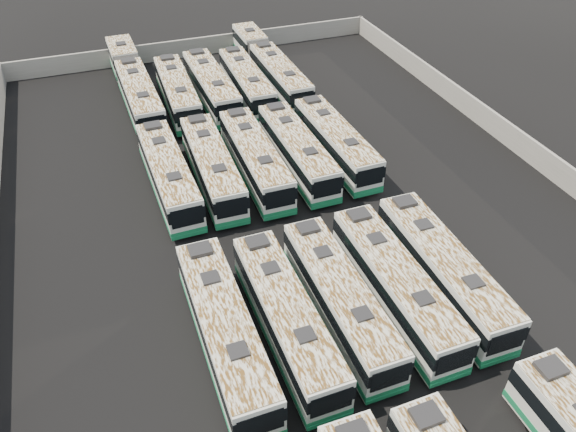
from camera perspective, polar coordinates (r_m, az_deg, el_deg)
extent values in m
plane|color=black|center=(43.01, 1.78, -1.26)|extent=(140.00, 140.00, 0.00)
cube|color=slate|center=(73.08, -9.25, 16.61)|extent=(45.20, 0.30, 2.20)
cube|color=slate|center=(53.47, 24.69, 5.03)|extent=(0.30, 73.20, 2.20)
cube|color=black|center=(28.86, 13.89, -19.07)|extent=(1.40, 1.19, 0.28)
cube|color=black|center=(32.51, 25.16, -13.79)|extent=(1.40, 1.19, 0.28)
cylinder|color=black|center=(33.71, 23.71, -19.20)|extent=(0.31, 1.07, 1.07)
cylinder|color=black|center=(34.97, 26.66, -17.63)|extent=(0.31, 1.07, 1.07)
cube|color=silver|center=(33.44, -6.40, -11.54)|extent=(2.80, 13.21, 3.03)
cube|color=#157044|center=(34.29, -6.27, -12.74)|extent=(2.85, 13.26, 0.46)
cube|color=black|center=(33.06, -6.46, -10.98)|extent=(2.86, 13.27, 1.01)
cube|color=black|center=(29.33, -2.78, -20.41)|extent=(2.42, 0.07, 1.60)
cube|color=beige|center=(32.29, -6.59, -9.76)|extent=(2.74, 12.95, 0.08)
cube|color=black|center=(30.35, -5.12, -13.46)|extent=(1.05, 1.05, 0.15)
cube|color=black|center=(34.21, -7.90, -6.23)|extent=(1.05, 1.05, 0.15)
cube|color=black|center=(36.10, -8.93, -3.40)|extent=(1.43, 1.22, 0.29)
cylinder|color=black|center=(31.89, -6.24, -19.12)|extent=(0.31, 1.10, 1.10)
cylinder|color=black|center=(32.19, -2.01, -17.98)|extent=(0.31, 1.10, 1.10)
cylinder|color=black|center=(37.14, -9.78, -8.62)|extent=(0.31, 1.10, 1.10)
cylinder|color=black|center=(37.40, -6.25, -7.78)|extent=(0.31, 1.10, 1.10)
cube|color=silver|center=(33.98, -0.13, -10.31)|extent=(2.81, 12.84, 2.94)
cube|color=#157044|center=(34.78, -0.13, -11.49)|extent=(2.86, 12.89, 0.45)
cube|color=black|center=(33.61, -0.13, -9.76)|extent=(2.87, 12.90, 0.98)
cube|color=black|center=(30.11, 4.46, -18.40)|extent=(2.35, 0.09, 1.55)
cube|color=#157044|center=(31.48, 4.31, -20.05)|extent=(2.67, 0.13, 0.30)
cube|color=beige|center=(32.87, -0.14, -8.58)|extent=(2.76, 12.58, 0.07)
cube|color=black|center=(31.05, 1.76, -11.97)|extent=(1.03, 1.03, 0.15)
cube|color=black|center=(34.67, -1.80, -5.29)|extent=(1.03, 1.03, 0.15)
cube|color=black|center=(36.45, -3.15, -2.64)|extent=(1.40, 1.19, 0.28)
cylinder|color=black|center=(32.39, 0.60, -17.47)|extent=(0.31, 1.07, 1.07)
cylinder|color=black|center=(32.95, 4.45, -16.25)|extent=(0.31, 1.07, 1.07)
cylinder|color=black|center=(37.35, -4.04, -7.70)|extent=(0.31, 1.07, 1.07)
cylinder|color=black|center=(37.84, -0.73, -6.83)|extent=(0.31, 1.07, 1.07)
cube|color=silver|center=(35.16, 5.29, -8.44)|extent=(2.70, 12.74, 2.92)
cube|color=#157044|center=(35.93, 5.20, -9.61)|extent=(2.75, 12.79, 0.45)
cube|color=black|center=(34.81, 5.34, -7.89)|extent=(2.76, 12.80, 0.98)
cube|color=black|center=(31.39, 10.39, -15.84)|extent=(2.33, 0.07, 1.54)
cube|color=#157044|center=(32.70, 10.06, -17.53)|extent=(2.65, 0.11, 0.30)
cube|color=beige|center=(34.10, 5.44, -6.71)|extent=(2.65, 12.48, 0.07)
cube|color=black|center=(32.33, 7.56, -9.82)|extent=(1.01, 1.01, 0.15)
cube|color=black|center=(35.85, 3.57, -3.65)|extent=(1.01, 1.01, 0.15)
cube|color=black|center=(37.59, 2.03, -1.18)|extent=(1.38, 1.17, 0.28)
cylinder|color=black|center=(33.48, 6.35, -15.20)|extent=(0.30, 1.06, 1.06)
cylinder|color=black|center=(34.25, 9.88, -14.00)|extent=(0.30, 1.06, 1.06)
cylinder|color=black|center=(38.34, 1.08, -6.10)|extent=(0.30, 1.06, 1.06)
cylinder|color=black|center=(39.02, 4.20, -5.27)|extent=(0.30, 1.06, 1.06)
cube|color=silver|center=(36.45, 10.87, -6.92)|extent=(2.82, 13.06, 2.99)
cube|color=#157044|center=(37.22, 10.67, -8.11)|extent=(2.87, 13.11, 0.46)
cube|color=black|center=(36.11, 10.96, -6.36)|extent=(2.88, 13.12, 1.00)
cube|color=black|center=(32.80, 16.68, -13.90)|extent=(2.39, 0.08, 1.58)
cube|color=#157044|center=(34.09, 16.17, -15.64)|extent=(2.72, 0.12, 0.30)
cube|color=beige|center=(35.40, 11.15, -5.17)|extent=(2.77, 12.80, 0.08)
cube|color=black|center=(33.69, 13.59, -8.12)|extent=(1.04, 1.04, 0.15)
cube|color=black|center=(37.13, 9.00, -2.24)|extent=(1.04, 1.04, 0.15)
cube|color=black|center=(38.84, 7.22, 0.14)|extent=(1.42, 1.21, 0.28)
cylinder|color=black|center=(34.70, 12.35, -13.50)|extent=(0.31, 1.09, 1.09)
cylinder|color=black|center=(35.71, 15.61, -12.27)|extent=(0.31, 1.09, 1.09)
cylinder|color=black|center=(39.47, 6.21, -4.78)|extent=(0.31, 1.09, 1.09)
cylinder|color=black|center=(40.37, 9.19, -3.95)|extent=(0.31, 1.09, 1.09)
cube|color=silver|center=(38.14, 15.45, -5.32)|extent=(2.92, 13.18, 3.01)
cube|color=#157044|center=(38.88, 15.18, -6.50)|extent=(2.97, 13.23, 0.46)
cube|color=black|center=(37.81, 15.57, -4.77)|extent=(2.98, 13.24, 1.01)
cube|color=black|center=(34.55, 21.36, -11.83)|extent=(2.41, 0.09, 1.59)
cube|color=#157044|center=(35.78, 20.74, -13.58)|extent=(2.74, 0.14, 0.31)
cube|color=beige|center=(37.14, 15.84, -3.59)|extent=(2.86, 12.91, 0.08)
cube|color=black|center=(35.45, 18.33, -6.34)|extent=(1.05, 1.05, 0.15)
cube|color=black|center=(38.84, 13.63, -0.82)|extent=(1.05, 1.05, 0.15)
cube|color=black|center=(40.52, 11.78, 1.43)|extent=(1.44, 1.22, 0.28)
cylinder|color=black|center=(36.30, 17.03, -11.56)|extent=(0.32, 1.10, 1.10)
cylinder|color=black|center=(37.47, 20.04, -10.44)|extent=(0.32, 1.10, 1.10)
cylinder|color=black|center=(41.03, 10.70, -3.34)|extent=(0.32, 1.10, 1.10)
cylinder|color=black|center=(42.07, 13.51, -2.60)|extent=(0.32, 1.10, 1.10)
cube|color=silver|center=(46.60, -12.04, 4.13)|extent=(3.02, 13.05, 2.98)
cube|color=#157044|center=(47.20, -11.87, 3.04)|extent=(3.07, 13.10, 0.45)
cube|color=black|center=(46.33, -12.11, 4.64)|extent=(3.08, 13.11, 1.00)
cube|color=black|center=(41.12, -10.20, -0.13)|extent=(2.38, 0.12, 1.57)
cube|color=#157044|center=(42.15, -9.96, -1.90)|extent=(2.71, 0.17, 0.30)
cube|color=beige|center=(45.79, -12.28, 5.71)|extent=(2.96, 12.79, 0.08)
cube|color=black|center=(43.33, -11.52, 3.98)|extent=(1.05, 1.05, 0.15)
cube|color=black|center=(48.18, -13.00, 7.49)|extent=(1.05, 1.05, 0.15)
cube|color=black|center=(50.41, -13.59, 8.91)|extent=(1.44, 1.22, 0.28)
cylinder|color=black|center=(43.88, -12.15, -0.43)|extent=(0.33, 1.09, 1.08)
cylinder|color=black|center=(44.14, -9.23, 0.26)|extent=(0.33, 1.09, 1.08)
cylinder|color=black|center=(50.69, -14.10, 5.01)|extent=(0.33, 1.09, 1.08)
cylinder|color=black|center=(50.92, -11.55, 5.59)|extent=(0.33, 1.09, 1.08)
cube|color=silver|center=(47.00, -7.69, 4.98)|extent=(2.96, 12.96, 2.96)
cube|color=#157044|center=(47.59, -7.58, 3.89)|extent=(3.01, 13.01, 0.45)
cube|color=black|center=(46.74, -7.74, 5.49)|extent=(3.02, 13.02, 0.99)
cube|color=black|center=(41.58, -5.72, 0.81)|extent=(2.37, 0.11, 1.56)
cube|color=#157044|center=(42.59, -5.58, -0.95)|extent=(2.69, 0.16, 0.30)
cube|color=beige|center=(46.20, -7.84, 6.55)|extent=(2.90, 12.70, 0.08)
cube|color=black|center=(43.77, -7.02, 4.86)|extent=(1.04, 1.04, 0.15)
cube|color=black|center=(48.57, -8.61, 8.30)|extent=(1.04, 1.04, 0.15)
cube|color=black|center=(50.78, -9.24, 9.70)|extent=(1.42, 1.21, 0.28)
cylinder|color=black|center=(44.25, -7.79, 0.53)|extent=(0.32, 1.08, 1.08)
cylinder|color=black|center=(44.61, -4.92, 1.12)|extent=(0.32, 1.08, 1.08)
cylinder|color=black|center=(51.01, -9.87, 5.87)|extent=(0.32, 1.08, 1.08)
cylinder|color=black|center=(51.32, -7.35, 6.36)|extent=(0.32, 1.08, 1.08)
cube|color=silver|center=(47.64, -3.35, 5.80)|extent=(2.85, 13.02, 2.98)
cube|color=#157044|center=(48.23, -3.30, 4.71)|extent=(2.90, 13.07, 0.45)
cube|color=black|center=(47.38, -3.37, 6.31)|extent=(2.91, 13.08, 1.00)
cube|color=black|center=(42.29, -0.78, 1.78)|extent=(2.38, 0.09, 1.57)
cube|color=#157044|center=(43.29, -0.76, 0.01)|extent=(2.71, 0.13, 0.30)
cube|color=beige|center=(46.85, -3.42, 7.38)|extent=(2.79, 12.76, 0.08)
cube|color=black|center=(44.45, -2.34, 5.73)|extent=(1.04, 1.04, 0.15)
cube|color=black|center=(49.19, -4.41, 9.07)|extent=(1.04, 1.04, 0.15)
cube|color=black|center=(51.39, -5.23, 10.44)|extent=(1.42, 1.21, 0.28)
cylinder|color=black|center=(44.83, -3.15, 1.43)|extent=(0.31, 1.09, 1.08)
cylinder|color=black|center=(45.39, -0.35, 2.02)|extent=(0.31, 1.09, 1.08)
cylinder|color=black|center=(51.52, -5.90, 6.62)|extent=(0.31, 1.09, 1.08)
cylinder|color=black|center=(52.01, -3.42, 7.09)|extent=(0.31, 1.09, 1.08)
cube|color=silver|center=(48.70, 0.94, 6.62)|extent=(2.77, 12.87, 2.94)
cube|color=#157044|center=(49.27, 0.93, 5.55)|extent=(2.82, 12.92, 0.45)
cube|color=black|center=(48.45, 0.95, 7.11)|extent=(2.83, 12.93, 0.98)
cube|color=black|center=(43.57, 4.05, 2.86)|extent=(2.36, 0.08, 1.55)
cube|color=#157044|center=(44.53, 3.96, 1.14)|extent=(2.68, 0.12, 0.30)
cube|color=beige|center=(47.93, 0.96, 8.15)|extent=(2.72, 12.61, 0.07)
cube|color=black|center=(45.63, 2.27, 6.61)|extent=(1.02, 1.02, 0.15)
cube|color=black|center=(50.18, -0.24, 9.76)|extent=(1.02, 1.02, 0.15)
cube|color=black|center=(52.30, -1.25, 11.06)|extent=(1.40, 1.19, 0.28)
cylinder|color=black|center=(45.89, 1.47, 2.45)|extent=(0.31, 1.07, 1.07)
cylinder|color=black|center=(46.65, 4.09, 3.02)|extent=(0.31, 1.07, 1.07)
cylinder|color=black|center=(52.34, -1.91, 7.35)|extent=(0.31, 1.07, 1.07)
cylinder|color=black|center=(53.02, 0.45, 7.80)|extent=(0.31, 1.07, 1.07)
cube|color=silver|center=(50.13, 4.87, 7.45)|extent=(2.91, 12.82, 2.93)
cube|color=#157044|center=(50.68, 4.81, 6.41)|extent=(2.96, 12.87, 0.45)
cube|color=black|center=(49.88, 4.90, 7.93)|extent=(2.97, 12.88, 0.98)
cube|color=black|center=(45.20, 8.36, 3.93)|extent=(2.34, 0.10, 1.54)
cube|color=#157044|center=(46.12, 8.18, 2.26)|extent=(2.66, 0.15, 0.30)
cube|color=beige|center=(49.38, 4.96, 8.95)|extent=(2.85, 12.56, 0.07)
cube|color=black|center=(47.17, 6.44, 7.49)|extent=(1.03, 1.03, 0.15)
cube|color=black|center=(51.56, 3.61, 10.48)|extent=(1.03, 1.03, 0.15)
cube|color=black|center=(53.60, 2.47, 11.71)|extent=(1.41, 1.20, 0.28)
cylinder|color=black|center=(47.32, 5.65, 3.48)|extent=(0.32, 1.07, 1.06)
cylinder|color=black|center=(48.25, 8.09, 4.02)|extent=(0.32, 1.07, 1.06)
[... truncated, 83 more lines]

